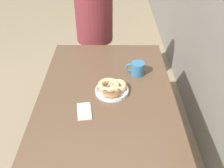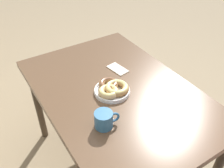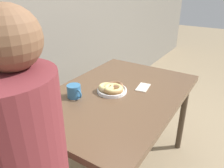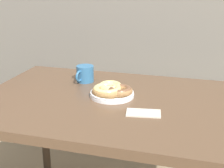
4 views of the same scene
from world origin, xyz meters
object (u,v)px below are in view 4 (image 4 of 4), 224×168
Objects in this scene: coffee_mug at (85,74)px; dining_table at (111,114)px; donut_plate at (112,90)px; napkin at (143,113)px.

dining_table is at bearing -45.02° from coffee_mug.
coffee_mug is (-0.19, 0.17, 0.02)m from donut_plate.
donut_plate reaches higher than napkin.
dining_table is 0.22m from napkin.
coffee_mug is at bearing 139.13° from donut_plate.
donut_plate is 1.47× the size of napkin.
napkin is at bearing -40.89° from donut_plate.
dining_table is 9.68× the size of coffee_mug.
napkin is at bearing -40.88° from coffee_mug.
coffee_mug reaches higher than donut_plate.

